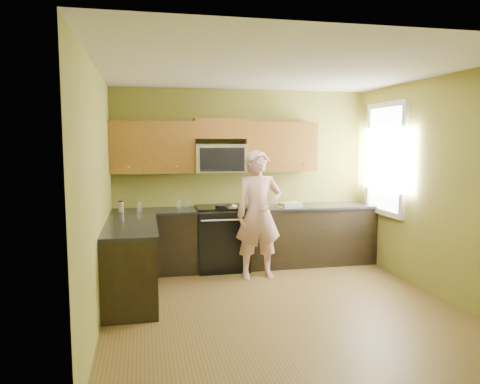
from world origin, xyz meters
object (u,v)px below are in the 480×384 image
object	(u,v)px
stove	(222,238)
travel_mug	(121,212)
woman	(259,215)
butter_tub	(262,207)
frying_pan	(224,208)
microwave	(220,172)

from	to	relation	value
stove	travel_mug	xyz separation A→B (m)	(-1.45, -0.04, 0.45)
stove	woman	bearing A→B (deg)	-50.40
travel_mug	stove	bearing A→B (deg)	1.47
butter_tub	stove	bearing A→B (deg)	176.78
woman	travel_mug	distance (m)	1.94
stove	travel_mug	size ratio (longest dim) A/B	5.94
butter_tub	frying_pan	bearing A→B (deg)	-163.41
stove	butter_tub	xyz separation A→B (m)	(0.61, -0.03, 0.45)
frying_pan	butter_tub	xyz separation A→B (m)	(0.62, 0.18, -0.03)
woman	butter_tub	size ratio (longest dim) A/B	13.97
travel_mug	microwave	bearing A→B (deg)	6.40
stove	woman	distance (m)	0.80
frying_pan	travel_mug	bearing A→B (deg)	168.90
frying_pan	travel_mug	size ratio (longest dim) A/B	2.69
microwave	woman	distance (m)	0.96
woman	travel_mug	world-z (taller)	woman
woman	frying_pan	size ratio (longest dim) A/B	4.15
frying_pan	butter_tub	size ratio (longest dim) A/B	3.37
stove	woman	world-z (taller)	woman
woman	frying_pan	distance (m)	0.54
microwave	butter_tub	distance (m)	0.82
travel_mug	woman	bearing A→B (deg)	-14.55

